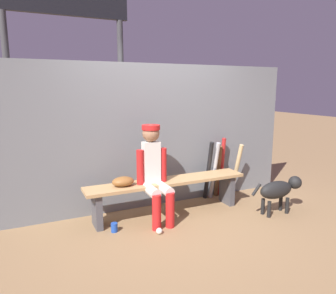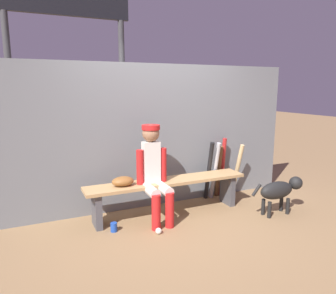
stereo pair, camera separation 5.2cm
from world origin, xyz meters
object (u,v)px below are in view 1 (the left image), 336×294
Objects in this scene: baseball_glove at (123,181)px; baseball at (159,231)px; player_seated at (155,170)px; bat_wood_natural at (236,170)px; bat_wood_dark at (218,171)px; bat_aluminum_silver at (214,171)px; cup_on_bench at (151,178)px; bat_aluminum_black at (208,171)px; scoreboard at (68,12)px; dog at (279,190)px; bat_aluminum_red at (222,167)px; dugout_bench at (168,188)px; cup_on_ground at (114,227)px.

baseball is at bearing -61.10° from baseball_glove.
player_seated is 1.46× the size of bat_wood_natural.
bat_aluminum_silver is at bearing -150.57° from bat_wood_dark.
bat_aluminum_black is at bearing 12.16° from cup_on_bench.
cup_on_bench is 0.03× the size of scoreboard.
scoreboard is at bearing 136.33° from dog.
bat_aluminum_red reaches higher than bat_wood_dark.
scoreboard is at bearing 112.02° from player_seated.
baseball_glove is at bearing -169.16° from bat_aluminum_red.
scoreboard reaches higher than baseball.
bat_aluminum_silver is 1.07× the size of dog.
bat_aluminum_red reaches higher than bat_aluminum_black.
bat_aluminum_black is at bearing -162.61° from bat_aluminum_red.
bat_aluminum_silver reaches higher than bat_wood_dark.
dugout_bench is at bearing -169.61° from bat_wood_natural.
cup_on_ground is at bearing -167.77° from bat_wood_natural.
cup_on_ground is (-1.90, -0.55, -0.41)m from bat_aluminum_red.
bat_aluminum_black is 1.10× the size of bat_wood_natural.
bat_aluminum_black is at bearing 32.94° from baseball.
bat_aluminum_black is 1.70m from cup_on_ground.
bat_aluminum_black is at bearing -179.09° from bat_wood_natural.
dog is at bearing -67.41° from bat_wood_dark.
bat_aluminum_silver is at bearing 15.09° from cup_on_ground.
cup_on_ground is 2.25m from dog.
bat_aluminum_black is at bearing -38.72° from scoreboard.
player_seated is 16.72× the size of baseball.
scoreboard is (-0.31, 1.60, 2.29)m from baseball_glove.
bat_aluminum_red is at bearing 13.40° from cup_on_bench.
dugout_bench is at bearing -163.50° from bat_aluminum_black.
baseball_glove is 2.55× the size of cup_on_bench.
scoreboard is at bearing 141.28° from bat_aluminum_black.
bat_wood_natural is 0.86m from dog.
dugout_bench reaches higher than baseball.
cup_on_ground is (-1.70, -0.46, -0.40)m from bat_aluminum_silver.
dugout_bench is 1.14m from bat_aluminum_red.
bat_wood_dark is at bearing 10.59° from baseball_glove.
baseball is at bearing -124.83° from dugout_bench.
player_seated is 1.73m from dog.
cup_on_bench is (-0.24, 0.01, 0.17)m from dugout_bench.
bat_wood_natural is at bearing -12.23° from bat_wood_dark.
bat_aluminum_silver reaches higher than bat_wood_natural.
bat_aluminum_red is 2.02m from cup_on_ground.
cup_on_bench is (-1.24, -0.29, 0.12)m from bat_wood_dark.
bat_aluminum_black reaches higher than bat_aluminum_silver.
bat_wood_dark is 1.92m from cup_on_ground.
bat_aluminum_red is 3.36m from scoreboard.
dog is at bearing -3.63° from baseball.
bat_aluminum_black is 1.41m from baseball.
dog is (0.49, -0.85, -0.11)m from bat_aluminum_silver.
bat_aluminum_silver is 1.15m from cup_on_bench.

